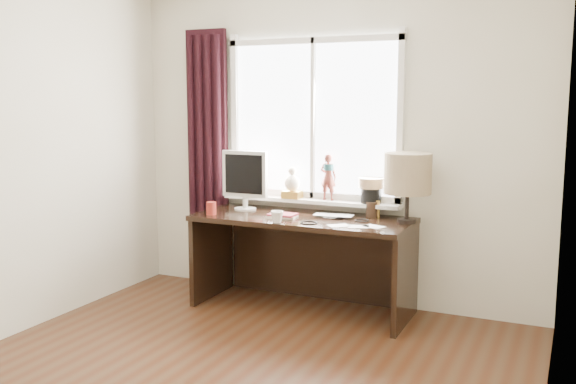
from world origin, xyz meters
The scene contains 15 objects.
wall_back centered at (0.00, 2.00, 1.30)m, with size 3.50×2.60×0.00m, color beige.
wall_right centered at (1.75, 0.00, 1.30)m, with size 4.00×2.60×0.00m, color beige.
laptop centered at (0.14, 1.69, 0.76)m, with size 0.31×0.20×0.02m, color silver.
mug centered at (-0.18, 1.33, 0.80)m, with size 0.09×0.09×0.09m, color white.
red_cup centered at (-0.79, 1.41, 0.80)m, with size 0.08×0.08×0.10m, color maroon.
window centered at (-0.14, 1.95, 1.30)m, with size 1.52×0.20×1.40m.
curtain centered at (-1.13, 1.91, 1.12)m, with size 0.38×0.09×2.25m.
desk centered at (-0.10, 1.73, 0.51)m, with size 1.70×0.70×0.75m.
monitor centered at (-0.66, 1.72, 1.03)m, with size 0.40×0.18×0.49m.
notebook_stack centered at (-0.23, 1.54, 0.77)m, with size 0.24×0.20×0.03m.
brush_holder centered at (0.40, 1.85, 0.81)m, with size 0.09×0.09×0.25m.
icon_frame centered at (0.41, 1.85, 0.81)m, with size 0.10×0.03×0.13m.
table_lamp centered at (0.70, 1.73, 1.11)m, with size 0.35×0.35×0.52m.
loose_papers centered at (0.41, 1.45, 0.75)m, with size 0.42×0.24×0.00m.
desk_cables centered at (0.18, 1.56, 0.75)m, with size 0.49×0.43×0.01m.
Camera 1 is at (1.84, -2.89, 1.67)m, focal length 40.00 mm.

